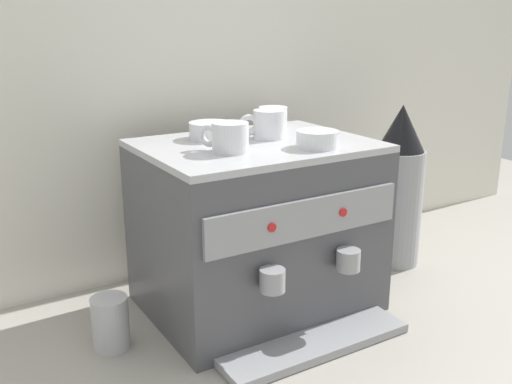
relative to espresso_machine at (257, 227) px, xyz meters
name	(u,v)px	position (x,y,z in m)	size (l,w,h in m)	color
ground_plane	(256,303)	(0.00, 0.00, -0.22)	(4.00, 4.00, 0.00)	#9E998E
tiled_backsplash_wall	(197,115)	(0.00, 0.33, 0.24)	(2.80, 0.03, 0.91)	silver
espresso_machine	(257,227)	(0.00, 0.00, 0.00)	(0.55, 0.53, 0.43)	#4C4C51
ceramic_cup_0	(229,137)	(-0.11, -0.05, 0.25)	(0.09, 0.11, 0.07)	white
ceramic_cup_1	(268,124)	(0.05, 0.03, 0.25)	(0.12, 0.08, 0.07)	white
ceramic_cup_2	(273,118)	(0.13, 0.14, 0.25)	(0.08, 0.11, 0.06)	white
ceramic_bowl_0	(211,131)	(-0.07, 0.10, 0.24)	(0.11, 0.11, 0.04)	white
ceramic_bowl_1	(317,140)	(0.09, -0.12, 0.24)	(0.10, 0.10, 0.04)	white
coffee_grinder	(397,189)	(0.51, 0.02, 0.02)	(0.15, 0.15, 0.49)	#939399
milk_pitcher	(111,323)	(-0.40, -0.01, -0.15)	(0.08, 0.08, 0.12)	#B7B7BC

